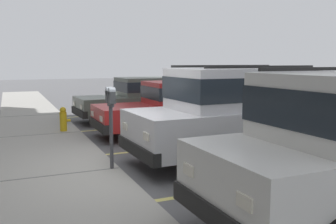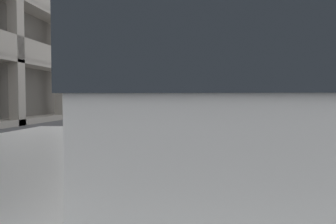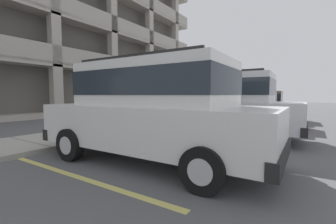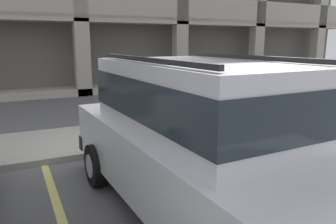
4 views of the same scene
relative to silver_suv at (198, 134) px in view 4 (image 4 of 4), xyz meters
name	(u,v)px [view 4 (image 4 of 4)]	position (x,y,z in m)	size (l,w,h in m)	color
ground_plane	(130,159)	(-0.05, 2.47, -1.14)	(80.00, 80.00, 0.10)	#565659
sidewalk	(111,137)	(-0.05, 3.77, -1.03)	(40.00, 2.20, 0.12)	#9E9B93
parking_stall_lines	(238,167)	(1.51, 1.07, -1.08)	(12.59, 4.80, 0.01)	#DBD16B
silver_suv	(198,134)	(0.00, 0.00, 0.00)	(2.14, 4.84, 2.03)	silver
parking_meter_near	(123,91)	(-0.03, 2.82, 0.17)	(0.35, 0.12, 1.53)	#47474C
fire_hydrant	(274,108)	(4.26, 3.12, -0.62)	(0.30, 0.30, 0.70)	gold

